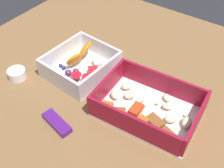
% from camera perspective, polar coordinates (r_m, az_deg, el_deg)
% --- Properties ---
extents(table_surface, '(0.80, 0.80, 0.02)m').
position_cam_1_polar(table_surface, '(0.64, -1.30, -1.41)').
color(table_surface, brown).
rests_on(table_surface, ground).
extents(pasta_container, '(0.21, 0.15, 0.05)m').
position_cam_1_polar(pasta_container, '(0.57, 7.18, -4.90)').
color(pasta_container, white).
rests_on(pasta_container, table_surface).
extents(fruit_bowl, '(0.14, 0.16, 0.05)m').
position_cam_1_polar(fruit_bowl, '(0.66, -6.32, 3.77)').
color(fruit_bowl, white).
rests_on(fruit_bowl, table_surface).
extents(candy_bar, '(0.07, 0.04, 0.01)m').
position_cam_1_polar(candy_bar, '(0.57, -11.16, -7.74)').
color(candy_bar, '#51197A').
rests_on(candy_bar, table_surface).
extents(paper_cup_liner, '(0.04, 0.04, 0.02)m').
position_cam_1_polar(paper_cup_liner, '(0.68, -18.76, 1.97)').
color(paper_cup_liner, white).
rests_on(paper_cup_liner, table_surface).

